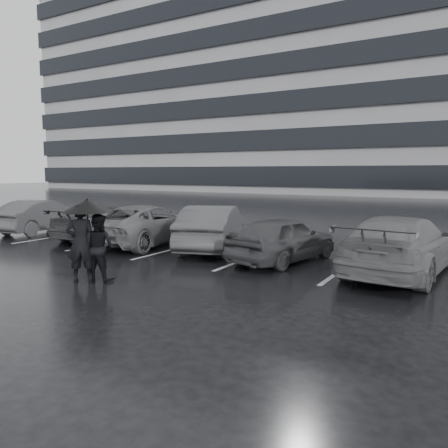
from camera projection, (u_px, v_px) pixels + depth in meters
ground at (194, 269)px, 11.47m from camera, size 160.00×160.00×0.00m
office_building at (257, 88)px, 61.87m from camera, size 61.00×26.00×29.00m
car_main at (283, 239)px, 12.31m from camera, size 2.24×4.05×1.30m
car_west_a at (213, 227)px, 14.19m from camera, size 2.93×4.67×1.45m
car_west_b at (146, 224)px, 15.33m from camera, size 2.83×5.18×1.38m
car_west_c at (103, 222)px, 16.65m from camera, size 2.18×4.49×1.26m
car_west_d at (42, 216)px, 18.27m from camera, size 2.05×4.31×1.36m
car_east at (401, 245)px, 10.81m from camera, size 2.48×5.19×1.46m
pedestrian_left at (81, 243)px, 10.02m from camera, size 0.80×0.74×1.83m
pedestrian_right at (99, 247)px, 10.16m from camera, size 0.86×0.72×1.57m
umbrella at (87, 206)px, 9.98m from camera, size 1.14×1.14×1.93m
stall_stripes at (217, 251)px, 14.01m from camera, size 19.72×5.00×0.00m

